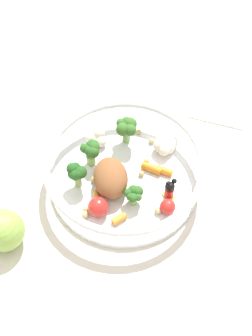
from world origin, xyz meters
TOP-DOWN VIEW (x-y plane):
  - ground_plane at (0.00, 0.00)m, footprint 2.40×2.40m
  - food_container at (-0.01, -0.00)m, footprint 0.26×0.26m
  - loose_apple at (0.10, 0.18)m, footprint 0.07×0.07m
  - folded_napkin at (-0.09, -0.25)m, footprint 0.12×0.14m

SIDE VIEW (x-z plane):
  - ground_plane at x=0.00m, z-range 0.00..0.00m
  - folded_napkin at x=-0.09m, z-range 0.00..0.01m
  - food_container at x=-0.01m, z-range 0.00..0.07m
  - loose_apple at x=0.10m, z-range -0.01..0.07m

